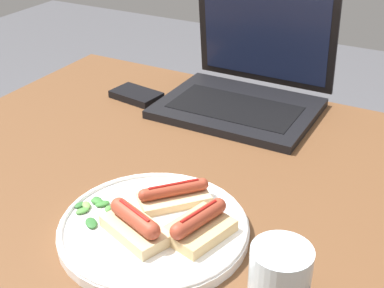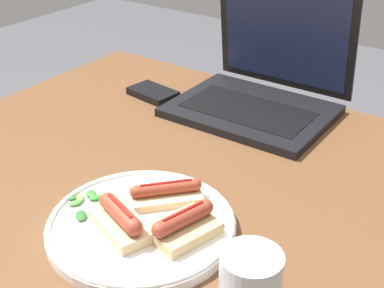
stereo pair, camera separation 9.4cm
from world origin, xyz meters
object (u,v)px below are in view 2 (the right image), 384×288
drinking_glass (250,285)px  external_drive (153,93)px  plate (141,225)px  laptop (261,89)px

drinking_glass → external_drive: (-0.52, 0.46, -0.04)m
plate → drinking_glass: drinking_glass is taller
drinking_glass → plate: bearing=166.8°
laptop → external_drive: size_ratio=2.76×
plate → external_drive: plate is taller
plate → drinking_glass: size_ratio=3.12×
external_drive → drinking_glass: bearing=-33.4°
laptop → external_drive: bearing=-160.0°
laptop → external_drive: 0.26m
external_drive → laptop: bearing=28.0°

